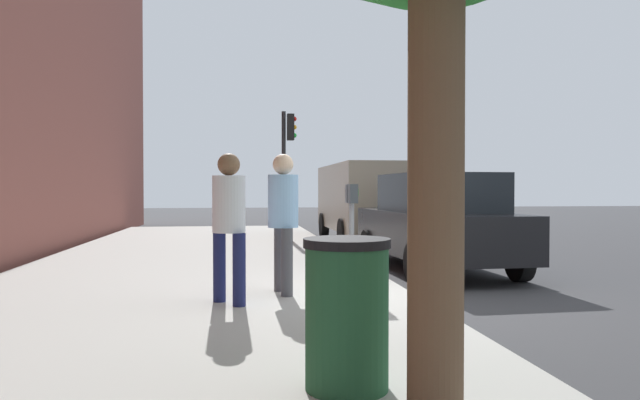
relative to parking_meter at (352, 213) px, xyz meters
The scene contains 9 objects.
ground_plane 1.43m from the parking_meter, 124.91° to the right, with size 80.00×80.00×0.00m, color #38383A.
sidewalk_slab 2.60m from the parking_meter, 101.65° to the left, with size 28.00×6.00×0.15m, color #A8A59E.
parking_meter is the anchor object (origin of this frame).
pedestrian_at_meter 1.05m from the parking_meter, 112.23° to the left, with size 0.54×0.39×1.79m.
pedestrian_bystander 1.92m from the parking_meter, 120.49° to the left, with size 0.45×0.38×1.76m.
parked_sedan_near 3.08m from the parking_meter, 41.54° to the right, with size 4.46×2.08×1.77m.
parked_van_far 8.39m from the parking_meter, 14.03° to the right, with size 5.20×2.13×2.18m.
traffic_signal 9.05m from the parking_meter, ahead, with size 0.24×0.44×3.60m.
trash_bin 4.10m from the parking_meter, 168.25° to the left, with size 0.59×0.59×1.01m.
Camera 1 is at (-7.28, 2.23, 1.49)m, focal length 32.33 mm.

